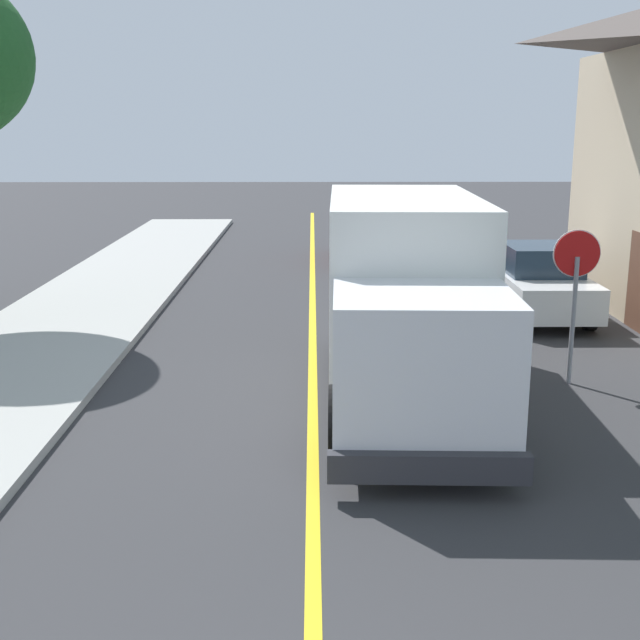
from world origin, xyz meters
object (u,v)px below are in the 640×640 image
parked_car_near (409,275)px  parked_van_across (538,282)px  box_truck (406,291)px  parked_car_mid (367,236)px  stop_sign (576,277)px

parked_car_near → parked_van_across: size_ratio=1.01×
box_truck → parked_van_across: 6.90m
parked_car_mid → box_truck: bearing=-91.2°
stop_sign → parked_car_mid: bearing=101.5°
parked_car_near → parked_car_mid: bearing=94.7°
parked_car_mid → parked_van_across: size_ratio=1.01×
parked_car_mid → stop_sign: size_ratio=1.67×
parked_car_near → parked_van_across: same height
parked_car_near → stop_sign: (2.07, -6.03, 1.06)m
parked_car_near → parked_car_mid: 7.00m
box_truck → parked_van_across: box_truck is taller
parked_car_mid → stop_sign: stop_sign is taller
parked_car_near → stop_sign: size_ratio=1.68×
parked_car_near → parked_van_across: (2.86, -0.97, 0.00)m
parked_car_mid → parked_van_across: 8.65m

